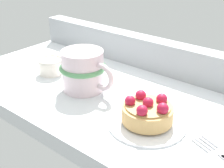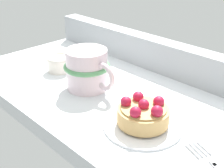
{
  "view_description": "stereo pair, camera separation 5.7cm",
  "coord_description": "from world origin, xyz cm",
  "px_view_note": "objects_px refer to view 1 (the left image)",
  "views": [
    {
      "loc": [
        31.04,
        -43.77,
        30.12
      ],
      "look_at": [
        -1.24,
        -4.23,
        4.59
      ],
      "focal_mm": 47.65,
      "sensor_mm": 36.0,
      "label": 1
    },
    {
      "loc": [
        35.25,
        -39.93,
        30.12
      ],
      "look_at": [
        -1.24,
        -4.23,
        4.59
      ],
      "focal_mm": 47.65,
      "sensor_mm": 36.0,
      "label": 2
    }
  ],
  "objects_px": {
    "raspberry_tart": "(147,111)",
    "coffee_mug": "(84,70)",
    "dessert_plate": "(147,122)",
    "sugar_bowl": "(51,66)"
  },
  "relations": [
    {
      "from": "dessert_plate",
      "to": "coffee_mug",
      "type": "xyz_separation_m",
      "value": [
        -0.18,
        0.03,
        0.04
      ]
    },
    {
      "from": "raspberry_tart",
      "to": "sugar_bowl",
      "type": "relative_size",
      "value": 1.46
    },
    {
      "from": "dessert_plate",
      "to": "coffee_mug",
      "type": "height_order",
      "value": "coffee_mug"
    },
    {
      "from": "raspberry_tart",
      "to": "sugar_bowl",
      "type": "bearing_deg",
      "value": 172.95
    },
    {
      "from": "dessert_plate",
      "to": "raspberry_tart",
      "type": "bearing_deg",
      "value": -42.77
    },
    {
      "from": "raspberry_tart",
      "to": "coffee_mug",
      "type": "bearing_deg",
      "value": 171.23
    },
    {
      "from": "dessert_plate",
      "to": "raspberry_tart",
      "type": "distance_m",
      "value": 0.02
    },
    {
      "from": "dessert_plate",
      "to": "coffee_mug",
      "type": "distance_m",
      "value": 0.19
    },
    {
      "from": "raspberry_tart",
      "to": "coffee_mug",
      "type": "distance_m",
      "value": 0.18
    },
    {
      "from": "dessert_plate",
      "to": "coffee_mug",
      "type": "bearing_deg",
      "value": 171.26
    }
  ]
}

